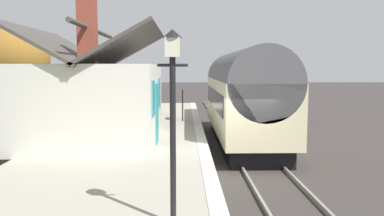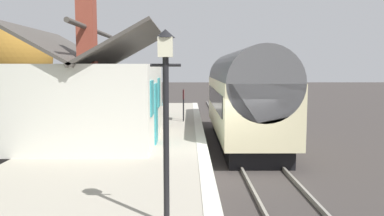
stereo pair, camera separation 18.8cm
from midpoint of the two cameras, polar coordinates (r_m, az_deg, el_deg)
The scene contains 15 objects.
ground_plane at distance 13.17m, azimuth 7.15°, elevation -9.53°, with size 160.00×160.00×0.00m, color #383330.
platform at distance 13.13m, azimuth -10.14°, elevation -7.63°, with size 32.00×5.81×0.88m, color #A39B8C.
platform_edge_coping at distance 12.85m, azimuth 1.96°, elevation -5.78°, with size 32.00×0.36×0.02m, color beige.
rail_near at distance 13.45m, azimuth 14.10°, elevation -9.01°, with size 52.00×0.08×0.14m, color gray.
rail_far at distance 13.17m, azimuth 7.94°, elevation -9.21°, with size 52.00×0.08×0.14m, color gray.
train at distance 17.64m, azimuth 8.08°, elevation 1.74°, with size 10.21×2.73×4.32m.
station_building at distance 14.05m, azimuth -13.84°, elevation 1.20°, with size 5.98×4.62×5.30m.
bench_platform_end at distance 21.45m, azimuth -4.80°, elevation 0.22°, with size 1.41×0.48×0.88m.
planter_bench_left at distance 21.61m, azimuth -11.89°, elevation 0.27°, with size 0.63×0.63×0.96m.
planter_edge_near at distance 20.92m, azimuth -11.19°, elevation 0.02°, with size 0.61×0.61×0.89m.
planter_by_door at distance 21.40m, azimuth -9.13°, elevation 0.02°, with size 0.55×0.55×0.78m.
planter_edge_far at distance 19.69m, azimuth -10.73°, elevation -0.90°, with size 0.83×0.32×0.63m.
lamp_post_platform at distance 6.26m, azimuth -3.08°, elevation 3.00°, with size 0.32×0.50×3.26m.
station_sign_board at distance 19.04m, azimuth -1.00°, elevation 1.66°, with size 0.96×0.06×1.57m.
tree_distant at distance 27.58m, azimuth -24.48°, elevation 6.81°, with size 4.38×4.44×6.21m.
Camera 2 is at (-12.57, 1.62, 3.52)m, focal length 35.67 mm.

